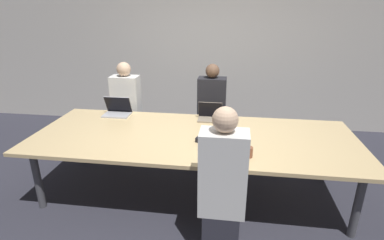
{
  "coord_description": "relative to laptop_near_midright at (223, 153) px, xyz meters",
  "views": [
    {
      "loc": [
        0.43,
        -3.12,
        2.14
      ],
      "look_at": [
        -0.03,
        0.1,
        0.91
      ],
      "focal_mm": 28.0,
      "sensor_mm": 36.0,
      "label": 1
    }
  ],
  "objects": [
    {
      "name": "cup_near_midright",
      "position": [
        0.25,
        0.1,
        -0.03
      ],
      "size": [
        0.08,
        0.08,
        0.1
      ],
      "color": "brown",
      "rests_on": "conference_table"
    },
    {
      "name": "laptop_near_midright",
      "position": [
        0.0,
        0.0,
        0.0
      ],
      "size": [
        0.33,
        0.27,
        0.28
      ],
      "rotation": [
        0.0,
        0.0,
        3.14
      ],
      "color": "silver",
      "rests_on": "conference_table"
    },
    {
      "name": "laptop_far_center",
      "position": [
        -0.22,
        1.09,
        -0.01
      ],
      "size": [
        0.31,
        0.22,
        0.23
      ],
      "color": "gray",
      "rests_on": "conference_table"
    },
    {
      "name": "cup_far_center",
      "position": [
        0.03,
        1.01,
        -0.03
      ],
      "size": [
        0.08,
        0.08,
        0.1
      ],
      "color": "#232328",
      "rests_on": "conference_table"
    },
    {
      "name": "person_near_midright",
      "position": [
        0.02,
        -0.37,
        -0.15
      ],
      "size": [
        0.4,
        0.24,
        1.42
      ],
      "rotation": [
        0.0,
        0.0,
        3.14
      ],
      "color": "#2D2D38",
      "rests_on": "ground_plane"
    },
    {
      "name": "notebook",
      "position": [
        0.14,
        0.6,
        -0.07
      ],
      "size": [
        0.18,
        0.16,
        0.02
      ],
      "rotation": [
        0.0,
        0.0,
        -0.17
      ],
      "color": "maroon",
      "rests_on": "conference_table"
    },
    {
      "name": "laptop_far_left",
      "position": [
        -1.48,
        1.11,
        -0.01
      ],
      "size": [
        0.36,
        0.26,
        0.25
      ],
      "color": "#B7B7BC",
      "rests_on": "conference_table"
    },
    {
      "name": "conference_table",
      "position": [
        -0.36,
        0.55,
        -0.13
      ],
      "size": [
        3.68,
        1.43,
        0.76
      ],
      "color": "#D6B77F",
      "rests_on": "ground_plane"
    },
    {
      "name": "stapler",
      "position": [
        -0.27,
        0.43,
        -0.05
      ],
      "size": [
        0.09,
        0.16,
        0.05
      ],
      "rotation": [
        0.0,
        0.0,
        -0.3
      ],
      "color": "black",
      "rests_on": "conference_table"
    },
    {
      "name": "curtain_wall",
      "position": [
        -0.36,
        2.92,
        0.56
      ],
      "size": [
        12.0,
        0.06,
        2.8
      ],
      "color": "beige",
      "rests_on": "ground_plane"
    },
    {
      "name": "person_far_left",
      "position": [
        -1.49,
        1.49,
        -0.15
      ],
      "size": [
        0.4,
        0.24,
        1.41
      ],
      "color": "#2D2D38",
      "rests_on": "ground_plane"
    },
    {
      "name": "ground_plane",
      "position": [
        -0.36,
        0.55,
        -0.84
      ],
      "size": [
        24.0,
        24.0,
        0.0
      ],
      "primitive_type": "plane",
      "color": "#2D2D38"
    },
    {
      "name": "person_far_center",
      "position": [
        -0.23,
        1.56,
        -0.16
      ],
      "size": [
        0.4,
        0.24,
        1.4
      ],
      "color": "#2D2D38",
      "rests_on": "ground_plane"
    }
  ]
}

